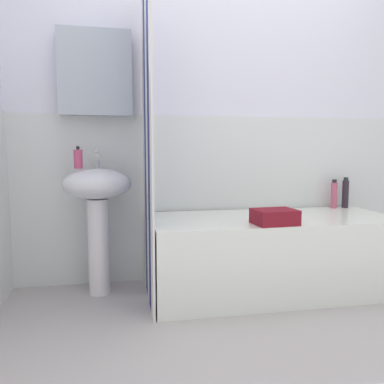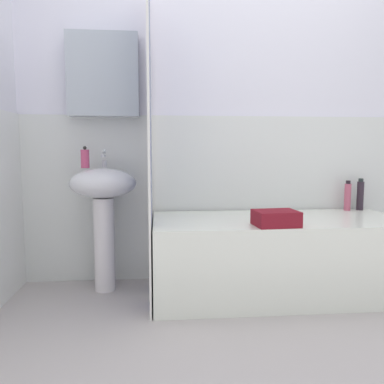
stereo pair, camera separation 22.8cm
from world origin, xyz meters
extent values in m
cube|color=#B8B0AF|center=(0.00, 0.00, -0.02)|extent=(4.80, 5.60, 0.04)
cube|color=white|center=(0.00, 1.27, 1.20)|extent=(3.60, 0.05, 2.40)
cube|color=silver|center=(0.00, 1.24, 0.60)|extent=(3.60, 0.02, 1.20)
cube|color=silver|center=(-0.94, 1.18, 1.46)|extent=(0.48, 0.12, 0.56)
cylinder|color=white|center=(-0.94, 1.03, 0.32)|extent=(0.14, 0.14, 0.63)
ellipsoid|color=white|center=(-0.94, 1.03, 0.73)|extent=(0.44, 0.34, 0.20)
cylinder|color=silver|center=(-0.94, 1.13, 0.86)|extent=(0.03, 0.03, 0.05)
cylinder|color=silver|center=(-0.94, 1.08, 0.91)|extent=(0.02, 0.10, 0.02)
sphere|color=silver|center=(-0.94, 1.13, 0.94)|extent=(0.03, 0.03, 0.03)
cylinder|color=#C84872|center=(-1.06, 1.06, 0.89)|extent=(0.06, 0.06, 0.12)
sphere|color=#262723|center=(-1.06, 1.06, 0.97)|extent=(0.02, 0.02, 0.02)
cube|color=white|center=(0.21, 0.87, 0.25)|extent=(1.63, 0.71, 0.51)
cube|color=white|center=(-0.62, 0.58, 1.00)|extent=(0.01, 0.14, 2.00)
cube|color=navy|center=(-0.62, 0.73, 1.00)|extent=(0.01, 0.14, 2.00)
cube|color=white|center=(-0.62, 0.87, 1.00)|extent=(0.01, 0.14, 2.00)
cube|color=navy|center=(-0.62, 1.01, 1.00)|extent=(0.01, 0.14, 2.00)
cube|color=white|center=(-0.62, 1.15, 1.00)|extent=(0.01, 0.14, 2.00)
cylinder|color=#2D222D|center=(0.92, 1.15, 0.61)|extent=(0.05, 0.05, 0.21)
cylinder|color=#212C2B|center=(0.92, 1.15, 0.73)|extent=(0.03, 0.03, 0.02)
cylinder|color=#BE546E|center=(0.82, 1.15, 0.61)|extent=(0.05, 0.05, 0.20)
cylinder|color=black|center=(0.82, 1.15, 0.72)|extent=(0.03, 0.03, 0.02)
cube|color=maroon|center=(0.11, 0.62, 0.55)|extent=(0.26, 0.21, 0.09)
camera|label=1|loc=(-0.80, -1.51, 0.95)|focal=35.69mm
camera|label=2|loc=(-0.58, -1.54, 0.95)|focal=35.69mm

